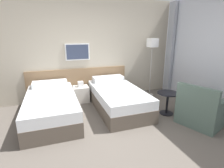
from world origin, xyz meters
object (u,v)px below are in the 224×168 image
Objects in this scene: bed_near_door at (52,107)px; floor_lamp at (152,48)px; side_table at (168,99)px; nightstand at (81,94)px; bed_near_window at (117,98)px; armchair at (201,111)px.

bed_near_door is 3.08m from floor_lamp.
side_table is (-0.29, -1.25, -1.04)m from floor_lamp.
floor_lamp is at bearing -3.94° from nightstand.
bed_near_door is 1.00× the size of bed_near_window.
armchair reaches higher than bed_near_window.
bed_near_door is at bearing 165.72° from side_table.
floor_lamp reaches higher than side_table.
floor_lamp reaches higher than nightstand.
bed_near_window is at bearing 24.96° from armchair.
bed_near_window is (1.53, 0.00, 0.00)m from bed_near_door.
floor_lamp is (2.03, -0.14, 1.17)m from nightstand.
floor_lamp is at bearing 12.25° from bed_near_door.
bed_near_window is at bearing 0.00° from bed_near_door.
side_table is (0.98, -0.64, 0.09)m from bed_near_window.
nightstand is at bearing 24.78° from armchair.
armchair reaches higher than side_table.
armchair reaches higher than nightstand.
nightstand reaches higher than side_table.
bed_near_door is at bearing -135.63° from nightstand.
side_table is 0.52× the size of armchair.
bed_near_window is 3.49× the size of nightstand.
bed_near_door reaches higher than side_table.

